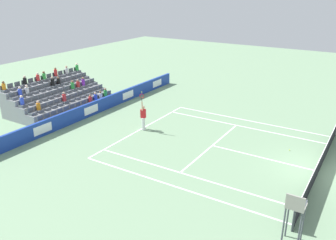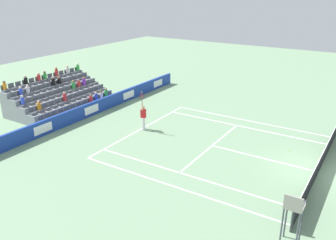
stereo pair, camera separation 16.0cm
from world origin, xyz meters
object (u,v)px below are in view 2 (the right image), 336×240
at_px(tennis_net, 320,164).
at_px(umpire_chair, 293,212).
at_px(tennis_player, 143,116).
at_px(loose_tennis_ball, 289,150).

relative_size(tennis_net, umpire_chair, 5.12).
distance_m(tennis_net, tennis_player, 11.71).
distance_m(tennis_player, umpire_chair, 13.57).
bearing_deg(tennis_net, umpire_chair, 1.07).
height_order(tennis_net, umpire_chair, umpire_chair).
height_order(umpire_chair, loose_tennis_ball, umpire_chair).
xyz_separation_m(umpire_chair, loose_tennis_ball, (-8.61, -2.17, -1.49)).
xyz_separation_m(tennis_player, loose_tennis_ball, (-1.96, 9.65, -0.96)).
height_order(tennis_player, umpire_chair, tennis_player).
xyz_separation_m(tennis_net, loose_tennis_ball, (-1.85, -2.04, -0.46)).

